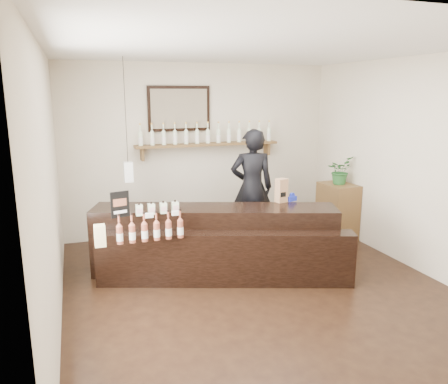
% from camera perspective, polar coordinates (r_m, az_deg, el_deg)
% --- Properties ---
extents(ground, '(5.00, 5.00, 0.00)m').
position_cam_1_polar(ground, '(5.45, 4.49, -12.51)').
color(ground, black).
rests_on(ground, ground).
extents(room_shell, '(5.00, 5.00, 5.00)m').
position_cam_1_polar(room_shell, '(4.97, 4.83, 5.55)').
color(room_shell, beige).
rests_on(room_shell, ground).
extents(back_wall_decor, '(2.66, 0.96, 1.69)m').
position_cam_1_polar(back_wall_decor, '(7.15, -4.03, 8.18)').
color(back_wall_decor, brown).
rests_on(back_wall_decor, ground).
extents(counter, '(3.16, 1.86, 1.03)m').
position_cam_1_polar(counter, '(5.68, -0.94, -6.85)').
color(counter, black).
rests_on(counter, ground).
extents(promo_sign, '(0.22, 0.07, 0.31)m').
position_cam_1_polar(promo_sign, '(5.31, -13.44, -1.59)').
color(promo_sign, black).
rests_on(promo_sign, counter).
extents(paper_bag, '(0.17, 0.14, 0.32)m').
position_cam_1_polar(paper_bag, '(5.93, 7.51, 0.20)').
color(paper_bag, '#A3764F').
rests_on(paper_bag, counter).
extents(tape_dispenser, '(0.15, 0.10, 0.12)m').
position_cam_1_polar(tape_dispenser, '(6.04, 8.88, -0.75)').
color(tape_dispenser, '#1C2BC4').
rests_on(tape_dispenser, counter).
extents(side_cabinet, '(0.48, 0.64, 0.90)m').
position_cam_1_polar(side_cabinet, '(7.36, 14.59, -2.39)').
color(side_cabinet, brown).
rests_on(side_cabinet, ground).
extents(potted_plant, '(0.52, 0.51, 0.44)m').
position_cam_1_polar(potted_plant, '(7.22, 14.88, 2.75)').
color(potted_plant, '#255D28').
rests_on(potted_plant, side_cabinet).
extents(shopkeeper, '(0.84, 0.64, 2.04)m').
position_cam_1_polar(shopkeeper, '(6.70, 3.67, 1.55)').
color(shopkeeper, black).
rests_on(shopkeeper, ground).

